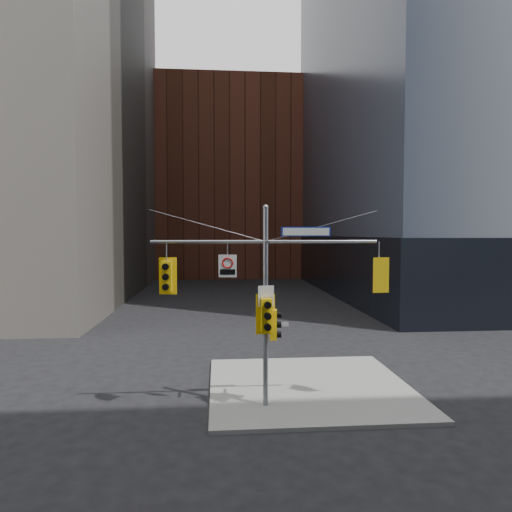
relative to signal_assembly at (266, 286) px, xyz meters
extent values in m
plane|color=black|center=(0.00, -1.99, -4.42)|extent=(160.00, 160.00, 0.00)
cube|color=gray|center=(2.00, 2.01, -4.34)|extent=(8.00, 8.00, 0.15)
cube|color=black|center=(28.00, 30.01, -1.42)|extent=(36.40, 36.40, 6.00)
cube|color=brown|center=(0.00, 56.01, 9.58)|extent=(26.00, 20.00, 28.00)
cylinder|color=gray|center=(0.00, 0.01, -0.82)|extent=(0.18, 0.18, 7.20)
sphere|color=gray|center=(0.00, 0.01, 2.78)|extent=(0.20, 0.20, 0.20)
cylinder|color=gray|center=(-2.00, 0.01, 1.58)|extent=(4.00, 0.11, 0.11)
cylinder|color=gray|center=(2.00, 0.01, 1.58)|extent=(4.00, 0.11, 0.11)
cylinder|color=gray|center=(0.00, -0.34, 1.58)|extent=(0.10, 0.70, 0.10)
cylinder|color=gray|center=(-2.00, 0.01, 2.13)|extent=(4.00, 0.02, 1.12)
cylinder|color=gray|center=(2.00, 0.01, 2.13)|extent=(4.00, 0.02, 1.12)
cube|color=yellow|center=(-3.45, 0.01, 0.38)|extent=(0.37, 0.28, 1.05)
cube|color=yellow|center=(-3.43, 0.19, 0.38)|extent=(0.62, 0.11, 1.30)
cylinder|color=black|center=(-3.47, -0.19, 0.73)|extent=(0.24, 0.18, 0.22)
cylinder|color=black|center=(-3.46, -0.11, 0.73)|extent=(0.19, 0.04, 0.19)
cylinder|color=black|center=(-3.47, -0.19, 0.38)|extent=(0.24, 0.18, 0.22)
cylinder|color=black|center=(-3.46, -0.11, 0.38)|extent=(0.19, 0.04, 0.19)
cylinder|color=black|center=(-3.47, -0.19, 0.03)|extent=(0.24, 0.18, 0.22)
cylinder|color=black|center=(-3.46, -0.11, 0.03)|extent=(0.19, 0.04, 0.19)
cube|color=yellow|center=(4.11, 0.01, 0.38)|extent=(0.36, 0.27, 1.02)
cube|color=yellow|center=(4.13, -0.17, 0.38)|extent=(0.60, 0.11, 1.26)
cylinder|color=black|center=(4.08, 0.20, 0.72)|extent=(0.23, 0.18, 0.21)
cylinder|color=black|center=(4.09, 0.12, 0.72)|extent=(0.19, 0.04, 0.18)
cylinder|color=black|center=(4.08, 0.20, 0.38)|extent=(0.23, 0.18, 0.21)
cylinder|color=black|center=(4.09, 0.12, 0.38)|extent=(0.19, 0.04, 0.18)
cylinder|color=black|center=(4.08, 0.20, 0.04)|extent=(0.23, 0.18, 0.21)
cylinder|color=black|center=(4.09, 0.12, 0.04)|extent=(0.19, 0.04, 0.18)
cube|color=yellow|center=(0.28, 0.01, -1.37)|extent=(0.29, 0.38, 1.07)
cylinder|color=black|center=(0.48, -0.02, -1.02)|extent=(0.19, 0.24, 0.22)
cylinder|color=black|center=(0.40, -0.01, -1.02)|extent=(0.05, 0.19, 0.19)
cylinder|color=black|center=(0.48, -0.02, -1.37)|extent=(0.19, 0.24, 0.22)
cylinder|color=black|center=(0.40, -0.01, -1.37)|extent=(0.05, 0.19, 0.19)
cylinder|color=black|center=(0.48, -0.02, -1.73)|extent=(0.19, 0.24, 0.22)
cylinder|color=black|center=(0.40, -0.01, -1.73)|extent=(0.05, 0.19, 0.19)
cube|color=yellow|center=(0.00, -0.27, -0.97)|extent=(0.39, 0.29, 1.15)
cube|color=yellow|center=(-0.02, -0.08, -0.97)|extent=(0.68, 0.10, 1.43)
cylinder|color=black|center=(0.02, -0.49, -0.59)|extent=(0.25, 0.19, 0.24)
cylinder|color=black|center=(0.01, -0.40, -0.59)|extent=(0.21, 0.04, 0.21)
cylinder|color=black|center=(0.02, -0.49, -0.97)|extent=(0.25, 0.19, 0.24)
cylinder|color=black|center=(0.01, -0.40, -0.97)|extent=(0.21, 0.04, 0.21)
cylinder|color=black|center=(0.02, -0.49, -1.36)|extent=(0.25, 0.19, 0.24)
cylinder|color=#0CE559|center=(0.01, -0.40, -1.36)|extent=(0.21, 0.04, 0.21)
cube|color=navy|center=(1.43, 0.01, 1.93)|extent=(1.76, 0.09, 0.34)
cube|color=silver|center=(1.43, -0.02, 1.93)|extent=(1.66, 0.06, 0.26)
cube|color=silver|center=(-1.34, -0.01, 0.73)|extent=(0.63, 0.12, 0.79)
torus|color=#B20A0A|center=(-1.34, -0.03, 0.84)|extent=(0.39, 0.11, 0.39)
cube|color=black|center=(-1.34, -0.03, 0.52)|extent=(0.52, 0.08, 0.19)
cube|color=silver|center=(0.00, -0.11, -0.33)|extent=(0.57, 0.11, 0.74)
cube|color=#D88C00|center=(0.00, -0.13, -0.54)|extent=(0.41, 0.07, 0.33)
cube|color=silver|center=(0.45, 0.01, -1.36)|extent=(0.74, 0.10, 0.15)
cube|color=#145926|center=(0.00, 0.46, -1.60)|extent=(0.04, 0.76, 0.15)
camera|label=1|loc=(-1.69, -15.94, 1.88)|focal=32.00mm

